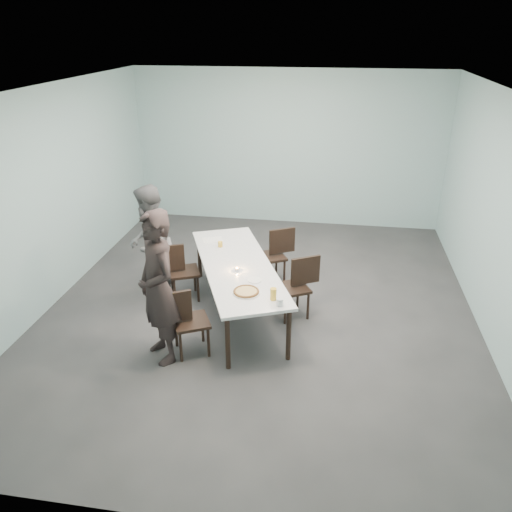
# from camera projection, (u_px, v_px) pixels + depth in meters

# --- Properties ---
(ground) EXTENTS (7.00, 7.00, 0.00)m
(ground) POSITION_uv_depth(u_px,v_px,m) (260.00, 307.00, 7.23)
(ground) COLOR #333335
(ground) RESTS_ON ground
(room_shell) EXTENTS (6.02, 7.02, 3.01)m
(room_shell) POSITION_uv_depth(u_px,v_px,m) (261.00, 170.00, 6.37)
(room_shell) COLOR #9DC2C5
(room_shell) RESTS_ON ground
(table) EXTENTS (1.83, 2.75, 0.75)m
(table) POSITION_uv_depth(u_px,v_px,m) (237.00, 268.00, 6.81)
(table) COLOR white
(table) RESTS_ON ground
(chair_near_left) EXTENTS (0.65, 0.56, 0.87)m
(chair_near_left) POSITION_uv_depth(u_px,v_px,m) (184.00, 318.00, 6.02)
(chair_near_left) COLOR black
(chair_near_left) RESTS_ON ground
(chair_far_left) EXTENTS (0.65, 0.55, 0.87)m
(chair_far_left) POSITION_uv_depth(u_px,v_px,m) (178.00, 268.00, 7.25)
(chair_far_left) COLOR black
(chair_far_left) RESTS_ON ground
(chair_near_right) EXTENTS (0.64, 0.57, 0.87)m
(chair_near_right) POSITION_uv_depth(u_px,v_px,m) (298.00, 283.00, 6.84)
(chair_near_right) COLOR black
(chair_near_right) RESTS_ON ground
(chair_far_right) EXTENTS (0.65, 0.57, 0.87)m
(chair_far_right) POSITION_uv_depth(u_px,v_px,m) (275.00, 252.00, 7.76)
(chair_far_right) COLOR black
(chair_far_right) RESTS_ON ground
(diner_near) EXTENTS (0.80, 0.82, 1.90)m
(diner_near) POSITION_uv_depth(u_px,v_px,m) (158.00, 288.00, 5.76)
(diner_near) COLOR black
(diner_near) RESTS_ON ground
(diner_far) EXTENTS (0.77, 0.92, 1.70)m
(diner_far) POSITION_uv_depth(u_px,v_px,m) (150.00, 243.00, 7.21)
(diner_far) COLOR slate
(diner_far) RESTS_ON ground
(pizza) EXTENTS (0.34, 0.34, 0.04)m
(pizza) POSITION_uv_depth(u_px,v_px,m) (246.00, 292.00, 6.06)
(pizza) COLOR white
(pizza) RESTS_ON table
(side_plate) EXTENTS (0.18, 0.18, 0.01)m
(side_plate) POSITION_uv_depth(u_px,v_px,m) (255.00, 280.00, 6.36)
(side_plate) COLOR white
(side_plate) RESTS_ON table
(beer_glass) EXTENTS (0.08, 0.08, 0.15)m
(beer_glass) POSITION_uv_depth(u_px,v_px,m) (273.00, 294.00, 5.89)
(beer_glass) COLOR gold
(beer_glass) RESTS_ON table
(water_tumbler) EXTENTS (0.08, 0.08, 0.09)m
(water_tumbler) POSITION_uv_depth(u_px,v_px,m) (280.00, 302.00, 5.78)
(water_tumbler) COLOR silver
(water_tumbler) RESTS_ON table
(tealight) EXTENTS (0.06, 0.06, 0.05)m
(tealight) POSITION_uv_depth(u_px,v_px,m) (237.00, 269.00, 6.61)
(tealight) COLOR silver
(tealight) RESTS_ON table
(amber_tumbler) EXTENTS (0.07, 0.07, 0.08)m
(amber_tumbler) POSITION_uv_depth(u_px,v_px,m) (220.00, 244.00, 7.31)
(amber_tumbler) COLOR gold
(amber_tumbler) RESTS_ON table
(menu) EXTENTS (0.36, 0.32, 0.01)m
(menu) POSITION_uv_depth(u_px,v_px,m) (212.00, 240.00, 7.55)
(menu) COLOR silver
(menu) RESTS_ON table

